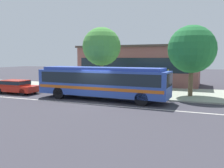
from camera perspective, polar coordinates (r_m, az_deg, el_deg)
ground_plane at (r=18.56m, az=-4.04°, el=-4.37°), size 120.00×120.00×0.00m
sidewalk_slab at (r=24.51m, az=2.60°, el=-1.60°), size 60.00×8.00×0.12m
lane_stripe_center at (r=17.85m, az=-5.16°, el=-4.80°), size 56.00×0.16×0.01m
transit_bus at (r=19.37m, az=-2.42°, el=0.74°), size 10.98×2.87×2.67m
sedan_behind_bus at (r=24.69m, az=-21.88°, el=-0.44°), size 4.26×1.88×1.29m
pedestrian_waiting_near_sign at (r=23.05m, az=-5.79°, el=0.55°), size 0.47×0.47×1.73m
bus_stop_sign at (r=19.55m, az=13.23°, el=0.89°), size 0.14×0.44×2.37m
street_tree_near_stop at (r=23.95m, az=-2.49°, el=8.87°), size 3.79×3.79×6.30m
street_tree_mid_block at (r=21.67m, az=18.53°, el=7.86°), size 4.08×4.08×6.08m
station_building at (r=31.06m, az=6.71°, el=4.49°), size 14.92×7.26×4.91m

